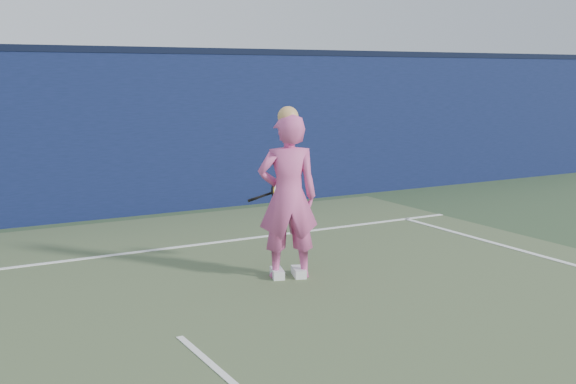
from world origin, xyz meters
TOP-DOWN VIEW (x-y plane):
  - ground at (0.00, 0.00)m, footprint 80.00×80.00m
  - backstop_wall at (0.00, 6.50)m, footprint 24.00×0.40m
  - wall_cap at (0.00, 6.50)m, footprint 24.00×0.42m
  - player at (1.69, 2.14)m, footprint 0.75×0.61m
  - racket at (1.83, 2.58)m, footprint 0.53×0.16m

SIDE VIEW (x-z plane):
  - ground at x=0.00m, z-range 0.00..0.00m
  - racket at x=1.83m, z-range 0.74..1.03m
  - player at x=1.69m, z-range -0.03..1.82m
  - backstop_wall at x=0.00m, z-range 0.00..2.50m
  - wall_cap at x=0.00m, z-range 2.50..2.60m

